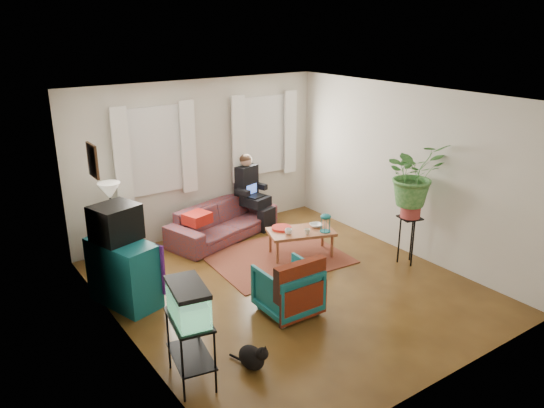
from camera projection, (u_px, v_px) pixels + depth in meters
floor at (289, 287)px, 7.33m from camera, size 4.50×5.00×0.01m
ceiling at (291, 97)px, 6.47m from camera, size 4.50×5.00×0.01m
wall_back at (200, 159)px, 8.83m from camera, size 4.50×0.01×2.60m
wall_front at (449, 268)px, 4.96m from camera, size 4.50×0.01×2.60m
wall_left at (122, 236)px, 5.68m from camera, size 0.01×5.00×2.60m
wall_right at (407, 171)px, 8.11m from camera, size 0.01×5.00×2.60m
window_left at (154, 151)px, 8.30m from camera, size 1.08×0.04×1.38m
window_right at (263, 135)px, 9.41m from camera, size 1.08×0.04×1.38m
curtains_left at (156, 152)px, 8.24m from camera, size 1.36×0.06×1.50m
curtains_right at (265, 136)px, 9.35m from camera, size 1.36×0.06×1.50m
picture_frame at (93, 160)px, 6.14m from camera, size 0.04×0.32×0.40m
area_rug at (277, 258)px, 8.20m from camera, size 2.09×1.72×0.01m
sofa at (223, 216)px, 8.86m from camera, size 2.12×1.30×0.77m
seated_person at (251, 194)px, 9.32m from camera, size 0.64×0.72×1.18m
side_table at (115, 240)px, 8.04m from camera, size 0.53×0.53×0.65m
table_lamp at (111, 203)px, 7.84m from camera, size 0.40×0.40×0.60m
dresser at (124, 273)px, 6.78m from camera, size 0.73×1.05×0.86m
crt_tv at (115, 223)px, 6.64m from camera, size 0.64×0.61×0.46m
aquarium_stand at (191, 350)px, 5.32m from camera, size 0.47×0.70×0.72m
aquarium at (188, 302)px, 5.14m from camera, size 0.43×0.64×0.38m
black_cat at (251, 355)px, 5.58m from camera, size 0.33×0.41×0.31m
armchair at (288, 287)px, 6.60m from camera, size 0.68×0.64×0.69m
serape_throw at (301, 285)px, 6.35m from camera, size 0.70×0.17×0.57m
coffee_table at (301, 243)px, 8.24m from camera, size 1.13×0.85×0.42m
cup_a at (289, 232)px, 8.02m from camera, size 0.14×0.14×0.09m
cup_b at (307, 232)px, 8.02m from camera, size 0.12×0.12×0.09m
bowl at (316, 225)px, 8.32m from camera, size 0.25×0.25×0.05m
snack_tray at (282, 228)px, 8.22m from camera, size 0.40×0.40×0.04m
birdcage at (326, 223)px, 8.09m from camera, size 0.21×0.21×0.29m
plant_stand at (408, 240)px, 7.93m from camera, size 0.38×0.38×0.74m
potted_plant at (413, 184)px, 7.64m from camera, size 1.00×0.92×0.94m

